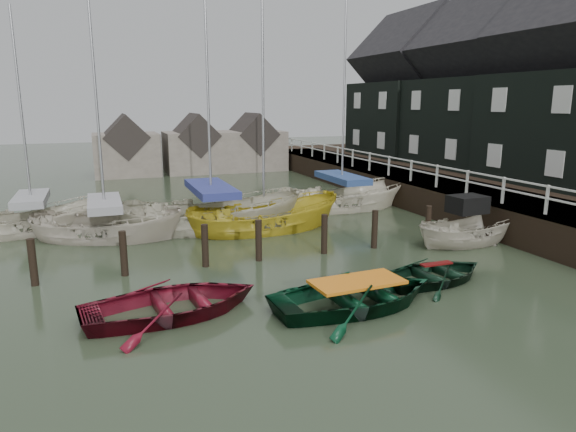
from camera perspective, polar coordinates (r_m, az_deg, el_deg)
name	(u,v)px	position (r m, az deg, el deg)	size (l,w,h in m)	color
ground	(329,285)	(15.07, 4.59, -7.70)	(120.00, 120.00, 0.00)	#273220
pier	(412,189)	(27.93, 13.62, 2.95)	(3.04, 32.00, 2.70)	black
land_strip	(494,196)	(31.45, 21.93, 2.12)	(14.00, 38.00, 1.50)	black
quay_houses	(522,93)	(30.05, 24.57, 12.37)	(6.52, 28.14, 10.01)	black
mooring_pilings	(261,246)	(17.19, -3.00, -3.35)	(13.72, 0.22, 1.80)	black
far_sheds	(193,147)	(39.53, -10.49, 7.50)	(14.00, 4.08, 4.39)	#665B51
rowboat_red	(174,315)	(13.38, -12.58, -10.66)	(3.17, 4.43, 0.92)	#5B0D1A
rowboat_green	(356,307)	(13.64, 7.61, -10.01)	(3.27, 4.58, 0.95)	black
rowboat_dkgreen	(435,281)	(15.98, 16.05, -6.96)	(2.55, 3.57, 0.74)	black
motorboat	(468,241)	(20.44, 19.37, -2.66)	(4.54, 1.90, 2.66)	#B8B19D
sailboat_a	(107,237)	(21.18, -19.46, -2.22)	(6.44, 4.35, 10.77)	beige
sailboat_b	(212,228)	(21.69, -8.41, -1.30)	(7.85, 3.88, 12.61)	beige
sailboat_c	(264,230)	(21.38, -2.65, -1.52)	(6.75, 2.75, 11.24)	gold
sailboat_d	(341,208)	(25.68, 5.95, 0.94)	(6.86, 2.76, 11.74)	beige
sailboat_e	(34,231)	(23.41, -26.35, -1.46)	(6.34, 3.60, 9.93)	beige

